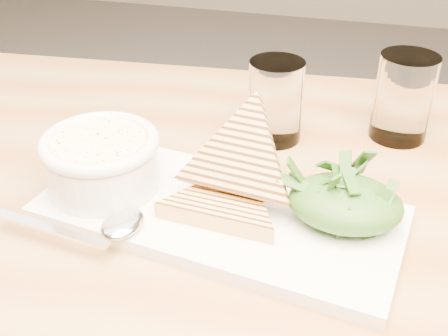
% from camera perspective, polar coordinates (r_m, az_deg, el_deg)
% --- Properties ---
extents(table_top, '(1.41, 1.00, 0.04)m').
position_cam_1_polar(table_top, '(0.55, -1.99, -10.36)').
color(table_top, '#9E7641').
rests_on(table_top, ground).
extents(platter, '(0.38, 0.22, 0.01)m').
position_cam_1_polar(platter, '(0.57, -0.52, -4.63)').
color(platter, white).
rests_on(platter, table_top).
extents(soup_bowl, '(0.12, 0.12, 0.05)m').
position_cam_1_polar(soup_bowl, '(0.60, -12.21, 0.07)').
color(soup_bowl, white).
rests_on(soup_bowl, platter).
extents(soup, '(0.10, 0.10, 0.01)m').
position_cam_1_polar(soup, '(0.59, -12.52, 2.39)').
color(soup, '#FCE9B1').
rests_on(soup, soup_bowl).
extents(bowl_rim, '(0.12, 0.12, 0.01)m').
position_cam_1_polar(bowl_rim, '(0.59, -12.55, 2.56)').
color(bowl_rim, white).
rests_on(bowl_rim, soup_bowl).
extents(sandwich_flat, '(0.15, 0.15, 0.02)m').
position_cam_1_polar(sandwich_flat, '(0.56, 0.09, -3.59)').
color(sandwich_flat, '#DAA752').
rests_on(sandwich_flat, platter).
extents(sandwich_lean, '(0.16, 0.17, 0.16)m').
position_cam_1_polar(sandwich_lean, '(0.56, 1.71, 0.91)').
color(sandwich_lean, '#DAA752').
rests_on(sandwich_lean, sandwich_flat).
extents(salad_base, '(0.11, 0.09, 0.04)m').
position_cam_1_polar(salad_base, '(0.55, 12.22, -3.50)').
color(salad_base, '#183913').
rests_on(salad_base, platter).
extents(arugula_pile, '(0.11, 0.10, 0.05)m').
position_cam_1_polar(arugula_pile, '(0.55, 12.29, -3.01)').
color(arugula_pile, '#39691E').
rests_on(arugula_pile, platter).
extents(spoon_bowl, '(0.04, 0.06, 0.01)m').
position_cam_1_polar(spoon_bowl, '(0.55, -10.26, -5.55)').
color(spoon_bowl, silver).
rests_on(spoon_bowl, platter).
extents(spoon_handle, '(0.13, 0.03, 0.00)m').
position_cam_1_polar(spoon_handle, '(0.56, -17.17, -5.90)').
color(spoon_handle, silver).
rests_on(spoon_handle, platter).
extents(glass_near, '(0.07, 0.07, 0.10)m').
position_cam_1_polar(glass_near, '(0.70, 5.25, 6.78)').
color(glass_near, white).
rests_on(glass_near, table_top).
extents(glass_far, '(0.07, 0.07, 0.11)m').
position_cam_1_polar(glass_far, '(0.73, 17.75, 6.84)').
color(glass_far, white).
rests_on(glass_far, table_top).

